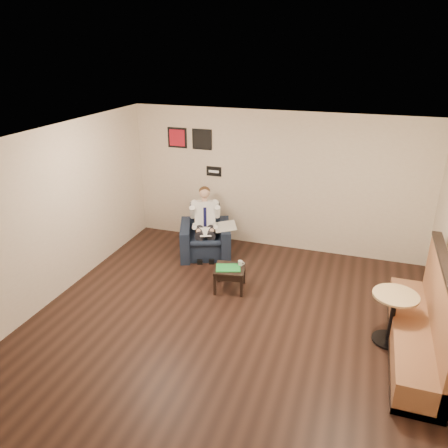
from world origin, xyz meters
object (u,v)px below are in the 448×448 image
(side_table, at_px, (230,278))
(green_folder, at_px, (228,268))
(armchair, at_px, (205,233))
(smartphone, at_px, (234,264))
(banquette, at_px, (419,312))
(seated_man, at_px, (205,227))
(coffee_mug, at_px, (240,263))
(cafe_table, at_px, (392,318))

(side_table, bearing_deg, green_folder, -135.67)
(armchair, height_order, smartphone, armchair)
(armchair, distance_m, banquette, 4.26)
(smartphone, bearing_deg, side_table, -97.35)
(seated_man, relative_size, coffee_mug, 14.78)
(side_table, relative_size, smartphone, 3.93)
(armchair, height_order, banquette, banquette)
(smartphone, bearing_deg, armchair, 131.60)
(seated_man, xyz_separation_m, cafe_table, (3.44, -1.68, -0.26))
(coffee_mug, distance_m, cafe_table, 2.58)
(seated_man, relative_size, banquette, 0.51)
(coffee_mug, relative_size, banquette, 0.03)
(smartphone, height_order, cafe_table, cafe_table)
(coffee_mug, bearing_deg, banquette, -18.69)
(armchair, distance_m, coffee_mug, 1.44)
(seated_man, height_order, banquette, banquette)
(armchair, xyz_separation_m, smartphone, (0.90, -0.99, -0.05))
(armchair, relative_size, green_folder, 2.35)
(green_folder, bearing_deg, coffee_mug, 44.33)
(seated_man, distance_m, smartphone, 1.25)
(side_table, distance_m, banquette, 3.04)
(side_table, relative_size, banquette, 0.20)
(banquette, distance_m, cafe_table, 0.42)
(side_table, distance_m, cafe_table, 2.69)
(green_folder, distance_m, smartphone, 0.18)
(green_folder, bearing_deg, cafe_table, -13.51)
(green_folder, relative_size, coffee_mug, 4.74)
(smartphone, distance_m, banquette, 3.04)
(seated_man, distance_m, coffee_mug, 1.34)
(banquette, bearing_deg, seated_man, 154.00)
(seated_man, distance_m, banquette, 4.16)
(coffee_mug, xyz_separation_m, smartphone, (-0.12, 0.01, -0.04))
(smartphone, relative_size, cafe_table, 0.17)
(seated_man, xyz_separation_m, banquette, (3.74, -1.82, 0.00))
(coffee_mug, relative_size, smartphone, 0.68)
(armchair, height_order, coffee_mug, armchair)
(green_folder, height_order, smartphone, green_folder)
(armchair, relative_size, side_table, 1.92)
(coffee_mug, xyz_separation_m, banquette, (2.76, -0.93, 0.19))
(side_table, xyz_separation_m, cafe_table, (2.60, -0.65, 0.18))
(green_folder, relative_size, cafe_table, 0.53)
(side_table, height_order, cafe_table, cafe_table)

